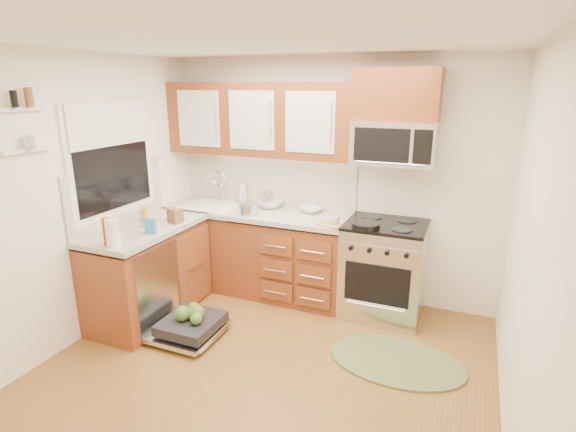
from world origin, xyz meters
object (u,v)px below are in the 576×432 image
at_px(skillet, 366,225).
at_px(stock_pot, 248,208).
at_px(rug, 397,361).
at_px(paper_towel_roll, 112,233).
at_px(upper_cabinets, 259,119).
at_px(sink, 213,217).
at_px(cutting_board, 330,225).
at_px(bowl_a, 311,210).
at_px(bowl_b, 270,204).
at_px(cup, 333,220).
at_px(range, 384,269).
at_px(microwave, 394,143).
at_px(dishwasher, 188,327).

xyz_separation_m(skillet, stock_pot, (-1.25, 0.06, 0.01)).
height_order(rug, paper_towel_roll, paper_towel_roll).
relative_size(upper_cabinets, sink, 3.31).
xyz_separation_m(sink, cutting_board, (1.43, -0.20, 0.13)).
xyz_separation_m(bowl_a, bowl_b, (-0.48, 0.01, 0.01)).
relative_size(stock_pot, bowl_b, 0.79).
bearing_deg(sink, skillet, -6.62).
bearing_deg(stock_pot, paper_towel_roll, -114.46).
bearing_deg(skillet, cup, 170.77).
height_order(upper_cabinets, cutting_board, upper_cabinets).
height_order(range, cup, cup).
bearing_deg(sink, bowl_b, 16.10).
relative_size(microwave, stock_pot, 3.55).
relative_size(range, bowl_b, 3.52).
xyz_separation_m(microwave, rug, (0.29, -0.92, -1.69)).
height_order(dishwasher, bowl_b, bowl_b).
bearing_deg(stock_pot, range, 6.50).
distance_m(upper_cabinets, sink, 1.21).
relative_size(upper_cabinets, paper_towel_roll, 8.63).
distance_m(bowl_a, cup, 0.48).
bearing_deg(paper_towel_roll, sink, 87.61).
bearing_deg(skillet, dishwasher, -146.64).
height_order(range, bowl_b, bowl_b).
distance_m(rug, cup, 1.39).
xyz_separation_m(bowl_b, cup, (0.83, -0.33, 0.01)).
height_order(upper_cabinets, bowl_a, upper_cabinets).
xyz_separation_m(sink, paper_towel_roll, (-0.06, -1.44, 0.24)).
height_order(paper_towel_roll, cup, paper_towel_roll).
bearing_deg(dishwasher, range, 36.27).
distance_m(dishwasher, rug, 1.86).
bearing_deg(stock_pot, bowl_b, 73.64).
distance_m(dishwasher, paper_towel_roll, 1.09).
bearing_deg(cutting_board, skillet, -1.06).
xyz_separation_m(paper_towel_roll, bowl_a, (1.16, 1.61, -0.09)).
height_order(microwave, cutting_board, microwave).
xyz_separation_m(stock_pot, cutting_board, (0.90, -0.05, -0.06)).
distance_m(paper_towel_roll, bowl_a, 1.99).
distance_m(range, dishwasher, 1.95).
bearing_deg(range, rug, -69.87).
distance_m(rug, stock_pot, 2.06).
bearing_deg(microwave, bowl_b, 177.81).
distance_m(range, bowl_b, 1.41).
bearing_deg(stock_pot, skillet, -2.59).
bearing_deg(microwave, paper_towel_roll, -141.73).
relative_size(bowl_a, cup, 1.84).
xyz_separation_m(skillet, bowl_b, (-1.15, 0.39, -0.01)).
bearing_deg(paper_towel_roll, bowl_b, 67.12).
height_order(upper_cabinets, stock_pot, upper_cabinets).
distance_m(range, cup, 0.71).
xyz_separation_m(upper_cabinets, rug, (1.70, -0.94, -1.86)).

